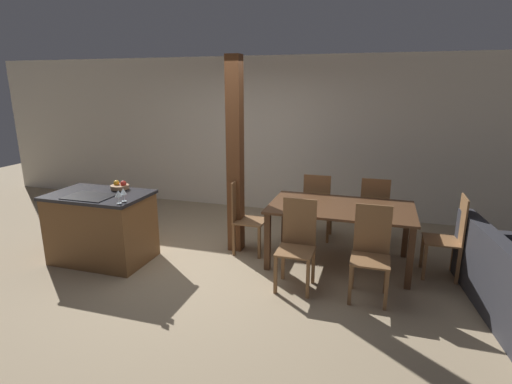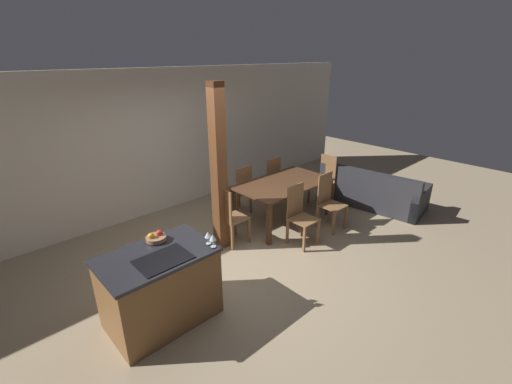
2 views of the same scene
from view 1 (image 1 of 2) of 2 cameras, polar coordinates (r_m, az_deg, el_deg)
ground_plane at (r=5.22m, az=-7.07°, el=-10.17°), size 16.00×16.00×0.00m
wall_back at (r=7.18m, az=0.99°, el=8.13°), size 11.20×0.08×2.70m
kitchen_island at (r=5.51m, az=-21.17°, el=-4.68°), size 1.23×0.80×0.90m
fruit_bowl at (r=5.48m, az=-18.88°, el=0.80°), size 0.23×0.23×0.11m
wine_glass_near at (r=4.79m, az=-19.07°, el=-0.23°), size 0.08×0.08×0.16m
wine_glass_middle at (r=4.86m, az=-18.43°, el=0.05°), size 0.08×0.08×0.16m
dining_table at (r=5.08m, az=11.98°, el=-3.01°), size 1.76×1.03×0.76m
dining_chair_near_left at (r=4.50m, az=5.88°, el=-7.24°), size 0.40×0.40×0.99m
dining_chair_near_right at (r=4.43m, az=16.09°, el=-8.15°), size 0.40×0.40×0.99m
dining_chair_far_left at (r=5.87m, az=8.75°, el=-1.99°), size 0.40×0.40×0.99m
dining_chair_far_right at (r=5.82m, az=16.50°, el=-2.61°), size 0.40×0.40×0.99m
dining_chair_head_end at (r=5.38m, az=-1.63°, el=-3.40°), size 0.40×0.40×0.99m
dining_chair_foot_end at (r=5.19m, az=25.95°, el=-5.67°), size 0.40×0.40×0.99m
timber_post at (r=5.27m, az=-2.99°, el=4.97°), size 0.19×0.19×2.58m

